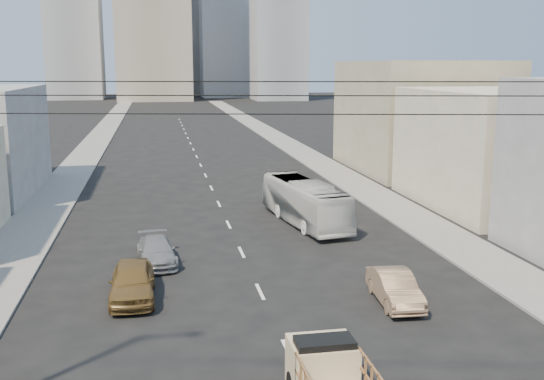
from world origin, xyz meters
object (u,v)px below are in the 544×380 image
object	(u,v)px
flatbed_pickup	(332,379)
sedan_tan	(395,288)
city_bus	(305,202)
sedan_grey	(157,251)
sedan_brown	(132,281)

from	to	relation	value
flatbed_pickup	sedan_tan	distance (m)	9.18
flatbed_pickup	city_bus	xyz separation A→B (m)	(4.30, 21.57, 0.26)
flatbed_pickup	city_bus	bearing A→B (deg)	78.74
flatbed_pickup	sedan_grey	world-z (taller)	flatbed_pickup
city_bus	sedan_brown	xyz separation A→B (m)	(-10.06, -11.37, -0.58)
flatbed_pickup	sedan_tan	world-z (taller)	flatbed_pickup
city_bus	sedan_tan	xyz separation A→B (m)	(0.56, -13.79, -0.68)
sedan_tan	sedan_grey	world-z (taller)	sedan_tan
sedan_brown	sedan_tan	bearing A→B (deg)	-12.78
sedan_tan	sedan_grey	bearing A→B (deg)	146.83
city_bus	sedan_brown	size ratio (longest dim) A/B	2.14
sedan_brown	sedan_grey	xyz separation A→B (m)	(1.01, 4.79, -0.15)
flatbed_pickup	city_bus	distance (m)	22.00
sedan_brown	sedan_grey	bearing A→B (deg)	78.14
sedan_grey	sedan_tan	bearing A→B (deg)	-42.20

